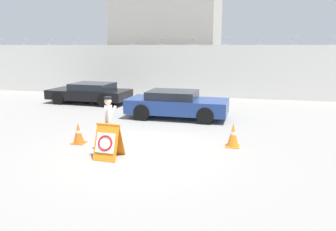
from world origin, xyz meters
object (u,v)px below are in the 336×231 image
Objects in this scene: traffic_cone_mid at (233,135)px; parked_car_front_coupe at (90,93)px; security_guard at (109,122)px; parked_car_rear_sedan at (176,104)px; traffic_cone_near at (78,133)px; barricade_sign at (108,141)px.

traffic_cone_mid is 10.29m from parked_car_front_coupe.
security_guard is at bearing 123.57° from parked_car_front_coupe.
parked_car_rear_sedan reaches higher than parked_car_front_coupe.
parked_car_rear_sedan reaches higher than traffic_cone_near.
security_guard is 0.38× the size of parked_car_rear_sedan.
parked_car_rear_sedan is (-2.60, 3.71, 0.25)m from traffic_cone_mid.
traffic_cone_mid is 0.17× the size of parked_car_rear_sedan.
security_guard is 2.19× the size of traffic_cone_mid.
parked_car_front_coupe is (-3.09, 7.17, 0.25)m from traffic_cone_near.
security_guard is (-0.19, 0.55, 0.44)m from barricade_sign.
security_guard is at bearing 112.93° from barricade_sign.
parked_car_rear_sedan is (2.37, 4.49, 0.29)m from traffic_cone_near.
barricade_sign is 0.23× the size of parked_car_rear_sedan.
parked_car_front_coupe is (-4.44, 7.75, -0.34)m from security_guard.
barricade_sign is 1.31× the size of traffic_cone_mid.
barricade_sign is 5.69m from parked_car_rear_sedan.
security_guard is at bearing -159.43° from traffic_cone_mid.
barricade_sign is 3.94m from traffic_cone_mid.
barricade_sign is at bearing 174.47° from security_guard.
parked_car_rear_sedan is at bearing -35.99° from security_guard.
security_guard is 3.92m from traffic_cone_mid.
parked_car_rear_sedan is at bearing 157.69° from parked_car_front_coupe.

